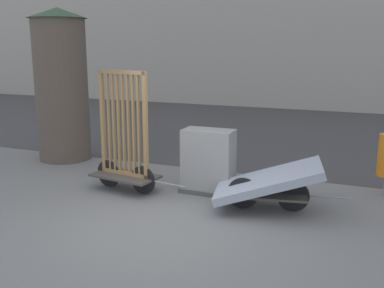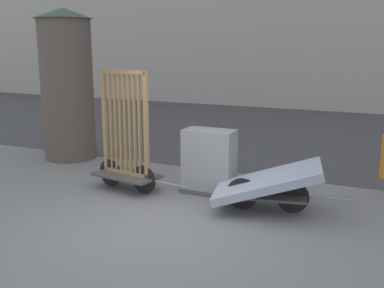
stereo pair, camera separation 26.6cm
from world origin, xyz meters
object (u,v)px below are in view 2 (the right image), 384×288
(bike_cart_with_mattress, at_px, (268,184))
(utility_cabinet, at_px, (209,164))
(advertising_column, at_px, (67,84))
(bike_cart_with_bedframe, at_px, (126,150))

(bike_cart_with_mattress, height_order, utility_cabinet, utility_cabinet)
(utility_cabinet, bearing_deg, bike_cart_with_mattress, -21.79)
(advertising_column, bearing_deg, bike_cart_with_mattress, -16.53)
(bike_cart_with_bedframe, height_order, utility_cabinet, bike_cart_with_bedframe)
(bike_cart_with_mattress, bearing_deg, utility_cabinet, 146.68)
(bike_cart_with_bedframe, distance_m, advertising_column, 3.23)
(utility_cabinet, xyz_separation_m, advertising_column, (-4.11, 1.09, 1.25))
(advertising_column, bearing_deg, bike_cart_with_bedframe, -31.30)
(bike_cart_with_bedframe, xyz_separation_m, advertising_column, (-2.62, 1.59, 1.03))
(bike_cart_with_bedframe, bearing_deg, utility_cabinet, 27.29)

